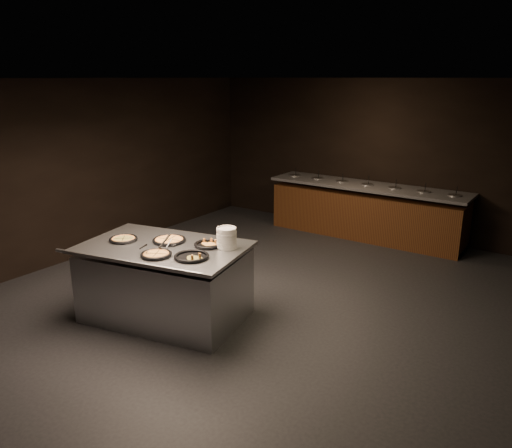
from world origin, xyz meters
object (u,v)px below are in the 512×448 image
(serving_counter, at_px, (165,283))
(plate_stack, at_px, (227,238))
(pan_veggie_whole, at_px, (123,239))
(pan_cheese_whole, at_px, (169,240))

(serving_counter, bearing_deg, plate_stack, 16.40)
(pan_veggie_whole, xyz_separation_m, pan_cheese_whole, (0.50, 0.30, 0.00))
(pan_veggie_whole, distance_m, pan_cheese_whole, 0.58)
(plate_stack, bearing_deg, pan_veggie_whole, -157.30)
(plate_stack, bearing_deg, pan_cheese_whole, -163.65)
(serving_counter, xyz_separation_m, pan_veggie_whole, (-0.54, -0.15, 0.52))
(pan_veggie_whole, height_order, pan_cheese_whole, same)
(plate_stack, distance_m, pan_veggie_whole, 1.34)
(serving_counter, distance_m, pan_cheese_whole, 0.54)
(plate_stack, height_order, pan_veggie_whole, plate_stack)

